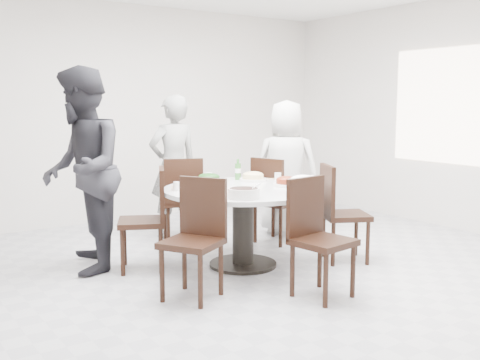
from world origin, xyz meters
TOP-DOWN VIEW (x-y plane):
  - floor at (0.00, 0.00)m, footprint 6.00×6.00m
  - wall_back at (0.00, 3.00)m, footprint 6.00×0.01m
  - wall_right at (3.00, 0.00)m, footprint 0.01×6.00m
  - window at (2.98, 0.00)m, footprint 0.04×2.20m
  - dining_table at (-0.05, 0.34)m, footprint 1.50×1.50m
  - chair_ne at (0.78, 0.88)m, footprint 0.52×0.52m
  - chair_n at (-0.08, 1.49)m, footprint 0.54×0.54m
  - chair_nw at (-0.89, 0.76)m, footprint 0.56×0.56m
  - chair_sw at (-0.89, -0.17)m, footprint 0.58×0.58m
  - chair_s at (-0.01, -0.73)m, footprint 0.47×0.47m
  - chair_se at (0.88, -0.09)m, footprint 0.57×0.57m
  - diner_right at (1.13, 1.15)m, footprint 0.89×0.90m
  - diner_middle at (-0.03, 1.76)m, footprint 0.60×0.40m
  - diner_left at (-1.34, 1.04)m, footprint 0.97×1.09m
  - dish_greens at (-0.14, 0.80)m, footprint 0.27×0.27m
  - dish_pale at (0.31, 0.67)m, footprint 0.27×0.27m
  - dish_orange at (-0.47, 0.54)m, footprint 0.24×0.24m
  - dish_redbrown at (0.37, 0.20)m, footprint 0.26×0.26m
  - dish_tofu at (-0.47, 0.14)m, footprint 0.25×0.25m
  - rice_bowl at (0.28, -0.13)m, footprint 0.26×0.26m
  - soup_bowl at (-0.35, -0.12)m, footprint 0.27×0.27m
  - beverage_bottle at (0.24, 0.84)m, footprint 0.06×0.06m
  - tea_cups at (-0.08, 0.95)m, footprint 0.07×0.07m
  - chopsticks at (-0.07, 1.04)m, footprint 0.24×0.04m

SIDE VIEW (x-z plane):
  - floor at x=0.00m, z-range -0.01..0.01m
  - dining_table at x=-0.05m, z-range 0.00..0.75m
  - chair_ne at x=0.78m, z-range 0.00..0.95m
  - chair_n at x=-0.08m, z-range 0.00..0.95m
  - chair_nw at x=-0.89m, z-range 0.00..0.95m
  - chair_sw at x=-0.89m, z-range 0.00..0.95m
  - chair_s at x=-0.01m, z-range 0.00..0.95m
  - chair_se at x=0.88m, z-range 0.00..0.95m
  - chopsticks at x=-0.07m, z-range 0.75..0.76m
  - dish_redbrown at x=0.37m, z-range 0.75..0.81m
  - dish_tofu at x=-0.47m, z-range 0.75..0.82m
  - dish_orange at x=-0.47m, z-range 0.75..0.82m
  - diner_right at x=1.13m, z-range 0.00..1.57m
  - dish_greens at x=-0.14m, z-range 0.75..0.82m
  - dish_pale at x=0.31m, z-range 0.75..0.82m
  - tea_cups at x=-0.08m, z-range 0.75..0.83m
  - soup_bowl at x=-0.35m, z-range 0.75..0.83m
  - rice_bowl at x=0.28m, z-range 0.75..0.86m
  - diner_middle at x=-0.03m, z-range 0.00..1.63m
  - beverage_bottle at x=0.24m, z-range 0.75..0.97m
  - diner_left at x=-1.34m, z-range 0.00..1.87m
  - wall_back at x=0.00m, z-range 0.00..2.80m
  - wall_right at x=3.00m, z-range 0.00..2.80m
  - window at x=2.98m, z-range 0.80..2.20m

